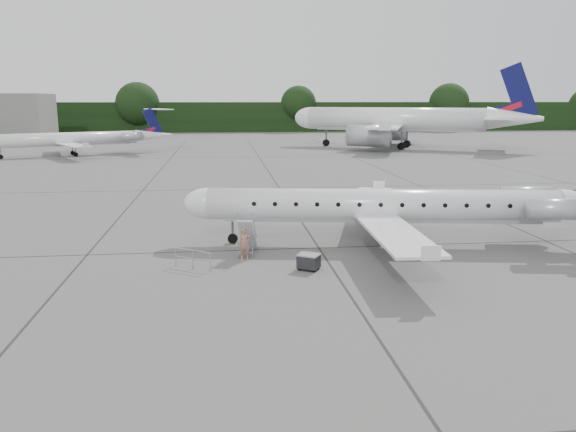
{
  "coord_description": "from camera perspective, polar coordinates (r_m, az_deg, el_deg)",
  "views": [
    {
      "loc": [
        -10.67,
        -25.8,
        8.66
      ],
      "look_at": [
        -7.12,
        4.59,
        2.3
      ],
      "focal_mm": 35.0,
      "sensor_mm": 36.0,
      "label": 1
    }
  ],
  "objects": [
    {
      "name": "bg_regional_left",
      "position": [
        94.71,
        -21.65,
        7.89
      ],
      "size": [
        33.48,
        29.41,
        7.3
      ],
      "primitive_type": null,
      "rotation": [
        0.0,
        0.0,
        0.41
      ],
      "color": "silver",
      "rests_on": "ground"
    },
    {
      "name": "safety_railing",
      "position": [
        29.67,
        -9.65,
        -4.39
      ],
      "size": [
        1.89,
        1.26,
        1.0
      ],
      "primitive_type": null,
      "rotation": [
        0.0,
        0.0,
        -0.57
      ],
      "color": "#95989D",
      "rests_on": "ground"
    },
    {
      "name": "passenger",
      "position": [
        30.92,
        -4.42,
        -2.83
      ],
      "size": [
        0.68,
        0.46,
        1.8
      ],
      "primitive_type": "imported",
      "rotation": [
        0.0,
        0.0,
        -0.05
      ],
      "color": "#966551",
      "rests_on": "ground"
    },
    {
      "name": "ground",
      "position": [
        29.23,
        15.16,
        -5.91
      ],
      "size": [
        320.0,
        320.0,
        0.0
      ],
      "primitive_type": "plane",
      "color": "#565654",
      "rests_on": "ground"
    },
    {
      "name": "main_regional_jet",
      "position": [
        33.89,
        9.5,
        2.69
      ],
      "size": [
        29.45,
        23.26,
        6.85
      ],
      "primitive_type": null,
      "rotation": [
        0.0,
        0.0,
        -0.16
      ],
      "color": "silver",
      "rests_on": "ground"
    },
    {
      "name": "treeline",
      "position": [
        156.23,
        -2.79,
        10.02
      ],
      "size": [
        260.0,
        4.0,
        8.0
      ],
      "primitive_type": "cube",
      "color": "black",
      "rests_on": "ground"
    },
    {
      "name": "bg_narrowbody",
      "position": [
        104.24,
        10.77,
        10.77
      ],
      "size": [
        49.34,
        44.63,
        14.51
      ],
      "primitive_type": null,
      "rotation": [
        0.0,
        0.0,
        -0.49
      ],
      "color": "silver",
      "rests_on": "ground"
    },
    {
      "name": "airstair",
      "position": [
        32.16,
        -4.14,
        -1.93
      ],
      "size": [
        1.22,
        2.47,
        2.15
      ],
      "primitive_type": null,
      "rotation": [
        0.0,
        0.0,
        -0.16
      ],
      "color": "silver",
      "rests_on": "ground"
    },
    {
      "name": "baggage_cart",
      "position": [
        29.13,
        2.12,
        -4.64
      ],
      "size": [
        1.33,
        1.26,
        0.9
      ],
      "primitive_type": null,
      "rotation": [
        0.0,
        0.0,
        -0.55
      ],
      "color": "black",
      "rests_on": "ground"
    }
  ]
}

